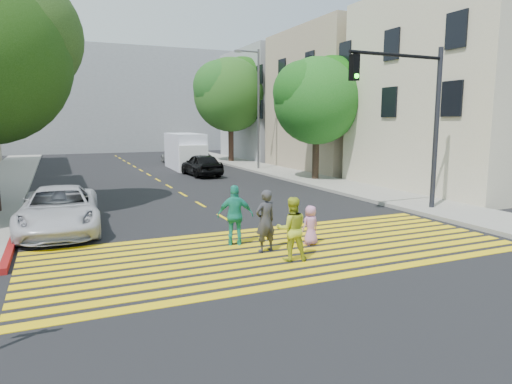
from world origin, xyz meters
TOP-DOWN VIEW (x-y plane):
  - ground at (0.00, 0.00)m, footprint 120.00×120.00m
  - sidewalk_left at (-8.50, 22.00)m, footprint 3.00×40.00m
  - sidewalk_right at (8.50, 15.00)m, footprint 3.00×60.00m
  - curb_red at (-6.90, 6.00)m, footprint 0.20×8.00m
  - crosswalk at (0.00, 1.28)m, footprint 13.40×5.30m
  - lane_line at (0.00, 22.50)m, footprint 0.12×34.40m
  - building_right_cream at (15.00, 8.00)m, footprint 10.00×10.00m
  - building_right_tan at (15.00, 19.00)m, footprint 10.00×10.00m
  - building_right_grey at (15.00, 30.00)m, footprint 10.00×10.00m
  - backdrop_block at (0.00, 48.00)m, footprint 30.00×8.00m
  - tree_right_near at (8.63, 13.72)m, footprint 6.23×5.91m
  - tree_right_far at (8.36, 27.37)m, footprint 6.95×6.38m
  - pedestrian_man at (-0.44, 1.35)m, footprint 0.70×0.53m
  - pedestrian_woman at (-0.15, 0.37)m, footprint 0.94×0.82m
  - pedestrian_child at (1.06, 1.47)m, footprint 0.63×0.47m
  - pedestrian_extra at (-0.96, 2.30)m, footprint 1.11×0.74m
  - white_sedan at (-5.60, 6.10)m, footprint 2.68×5.34m
  - dark_car_near at (3.08, 18.95)m, footprint 1.95×4.40m
  - silver_car at (3.67, 28.46)m, footprint 1.89×4.37m
  - dark_car_parked at (4.99, 26.36)m, footprint 1.41×4.02m
  - white_van at (3.29, 23.64)m, footprint 2.30×5.66m
  - traffic_signal at (6.93, 3.89)m, footprint 4.33×0.44m
  - street_lamp at (7.71, 20.58)m, footprint 1.94×0.30m

SIDE VIEW (x-z plane):
  - ground at x=0.00m, z-range 0.00..0.00m
  - lane_line at x=0.00m, z-range 0.00..0.01m
  - crosswalk at x=0.00m, z-range 0.00..0.01m
  - sidewalk_left at x=-8.50m, z-range 0.00..0.15m
  - sidewalk_right at x=8.50m, z-range 0.00..0.15m
  - curb_red at x=-6.90m, z-range 0.00..0.16m
  - pedestrian_child at x=1.06m, z-range 0.00..1.16m
  - silver_car at x=3.67m, z-range 0.00..1.25m
  - dark_car_parked at x=4.99m, z-range 0.00..1.32m
  - white_sedan at x=-5.60m, z-range 0.00..1.45m
  - dark_car_near at x=3.08m, z-range 0.00..1.47m
  - pedestrian_woman at x=-0.15m, z-range 0.00..1.66m
  - pedestrian_man at x=-0.44m, z-range 0.00..1.73m
  - pedestrian_extra at x=-0.96m, z-range 0.00..1.76m
  - white_van at x=3.29m, z-range -0.07..2.57m
  - traffic_signal at x=6.93m, z-range 0.94..7.28m
  - street_lamp at x=7.71m, z-range 0.63..9.18m
  - tree_right_near at x=8.63m, z-range 1.30..8.69m
  - building_right_cream at x=15.00m, z-range 0.00..10.00m
  - building_right_tan at x=15.00m, z-range 0.00..10.00m
  - building_right_grey at x=15.00m, z-range 0.00..10.00m
  - backdrop_block at x=0.00m, z-range 0.00..12.00m
  - tree_right_far at x=8.36m, z-range 1.58..10.62m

